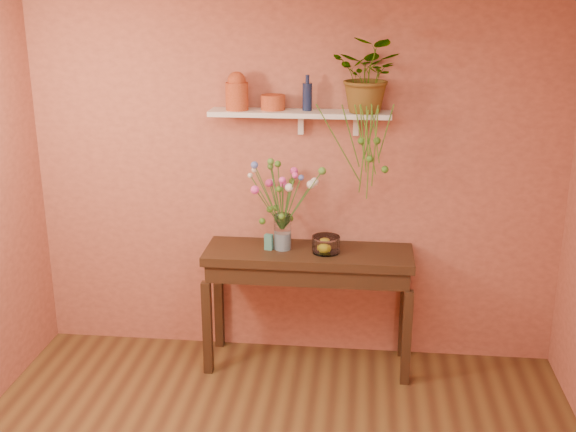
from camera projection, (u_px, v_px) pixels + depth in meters
The scene contains 13 objects.
room at pixel (254, 292), 3.48m from camera, with size 4.04×4.04×2.70m.
sideboard at pixel (308, 268), 5.27m from camera, with size 1.53×0.49×0.93m.
wall_shelf at pixel (301, 114), 5.08m from camera, with size 1.30×0.24×0.19m.
terracotta_jug at pixel (237, 92), 5.06m from camera, with size 0.17×0.17×0.27m.
terracotta_pot at pixel (273, 102), 5.10m from camera, with size 0.17×0.17×0.11m, color #C04C2E.
blue_bottle at pixel (307, 96), 5.05m from camera, with size 0.08×0.08×0.25m.
spider_plant at pixel (369, 75), 4.92m from camera, with size 0.47×0.41×0.52m, color #3D6E20.
plant_fronds at pixel (370, 148), 4.92m from camera, with size 0.54×0.35×0.69m.
glass_vase at pixel (283, 234), 5.24m from camera, with size 0.13×0.13×0.26m.
bouquet at pixel (283, 187), 5.13m from camera, with size 0.58×0.50×0.55m.
glass_bowl at pixel (326, 245), 5.18m from camera, with size 0.20×0.20×0.12m.
lemon at pixel (325, 247), 5.18m from camera, with size 0.07×0.07×0.07m, color yellow.
carton at pixel (269, 242), 5.24m from camera, with size 0.06×0.04×0.12m, color teal.
Camera 1 is at (0.52, -3.16, 2.75)m, focal length 44.36 mm.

